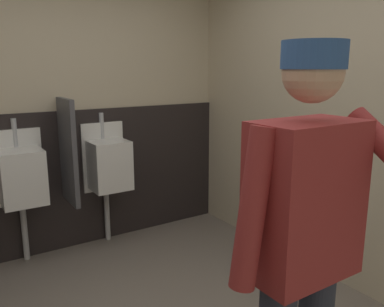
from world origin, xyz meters
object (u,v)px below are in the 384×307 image
Objects in this scene: urinal_left at (21,176)px; trash_bin at (272,232)px; urinal_middle at (108,164)px; person at (304,240)px.

urinal_left reaches higher than trash_bin.
trash_bin is (1.67, -1.21, -0.45)m from urinal_left.
urinal_left is at bearing 144.18° from trash_bin.
urinal_middle is at bearing 0.00° from urinal_left.
urinal_left is 1.87× the size of trash_bin.
trash_bin is at bearing -35.82° from urinal_left.
trash_bin is (0.92, -1.21, -0.45)m from urinal_middle.
trash_bin is at bearing 48.63° from person.
person reaches higher than urinal_middle.
urinal_left is 2.54m from person.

